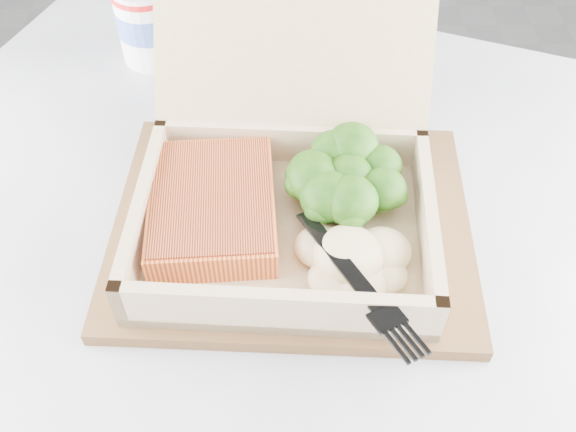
{
  "coord_description": "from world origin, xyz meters",
  "views": [
    {
      "loc": [
        0.52,
        -0.73,
        1.17
      ],
      "look_at": [
        0.52,
        -0.39,
        0.78
      ],
      "focal_mm": 40.0,
      "sensor_mm": 36.0,
      "label": 1
    }
  ],
  "objects_px": {
    "cafe_table": "(265,375)",
    "paper_cup": "(148,20)",
    "serving_tray": "(292,225)",
    "takeout_container": "(288,154)"
  },
  "relations": [
    {
      "from": "cafe_table",
      "to": "paper_cup",
      "type": "xyz_separation_m",
      "value": [
        -0.13,
        0.31,
        0.24
      ]
    },
    {
      "from": "serving_tray",
      "to": "paper_cup",
      "type": "xyz_separation_m",
      "value": [
        -0.15,
        0.26,
        0.04
      ]
    },
    {
      "from": "cafe_table",
      "to": "serving_tray",
      "type": "distance_m",
      "value": 0.2
    },
    {
      "from": "serving_tray",
      "to": "takeout_container",
      "type": "height_order",
      "value": "takeout_container"
    },
    {
      "from": "paper_cup",
      "to": "takeout_container",
      "type": "bearing_deg",
      "value": -56.92
    },
    {
      "from": "cafe_table",
      "to": "serving_tray",
      "type": "bearing_deg",
      "value": 56.5
    },
    {
      "from": "takeout_container",
      "to": "paper_cup",
      "type": "relative_size",
      "value": 3.53
    },
    {
      "from": "cafe_table",
      "to": "takeout_container",
      "type": "distance_m",
      "value": 0.26
    },
    {
      "from": "takeout_container",
      "to": "paper_cup",
      "type": "height_order",
      "value": "takeout_container"
    },
    {
      "from": "paper_cup",
      "to": "serving_tray",
      "type": "bearing_deg",
      "value": -59.44
    }
  ]
}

